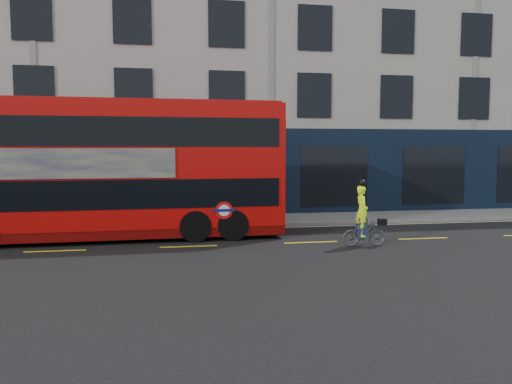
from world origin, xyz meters
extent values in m
plane|color=black|center=(0.00, 0.00, 0.00)|extent=(120.00, 120.00, 0.00)
cube|color=slate|center=(0.00, 6.50, 0.06)|extent=(60.00, 3.00, 0.12)
cube|color=gray|center=(0.00, 5.00, 0.07)|extent=(60.00, 0.12, 0.13)
cube|color=#ABA8A1|center=(0.00, 13.00, 7.50)|extent=(50.00, 10.00, 15.00)
cube|color=black|center=(0.00, 7.98, 2.00)|extent=(50.00, 0.08, 4.00)
cube|color=silver|center=(0.00, 4.70, 0.00)|extent=(58.00, 0.10, 0.01)
cube|color=#B90907|center=(-6.50, 3.39, 2.55)|extent=(11.60, 2.87, 4.15)
cube|color=#5C0403|center=(-6.50, 3.39, 0.31)|extent=(11.60, 2.82, 0.31)
cube|color=black|center=(-6.50, 3.39, 1.63)|extent=(11.14, 2.90, 0.94)
cube|color=black|center=(-6.50, 3.39, 3.62)|extent=(11.14, 2.90, 0.94)
cube|color=#990C0B|center=(-6.50, 3.39, 4.64)|extent=(11.37, 2.76, 0.08)
cube|color=black|center=(-0.71, 3.51, 1.63)|extent=(0.09, 2.36, 0.94)
cube|color=black|center=(-0.71, 3.51, 3.62)|extent=(0.09, 2.36, 0.94)
cube|color=tan|center=(-7.52, 2.02, 2.62)|extent=(6.30, 0.18, 0.94)
cylinder|color=red|center=(-2.80, 2.12, 1.05)|extent=(0.59, 0.03, 0.59)
cylinder|color=white|center=(-2.80, 2.12, 1.05)|extent=(0.38, 0.03, 0.38)
cube|color=#0C1459|center=(-2.80, 2.11, 1.05)|extent=(0.74, 0.04, 0.09)
cylinder|color=black|center=(-2.51, 3.47, 0.52)|extent=(1.11, 2.70, 1.05)
cylinder|color=black|center=(-3.77, 3.44, 0.52)|extent=(1.11, 2.70, 1.05)
imported|color=#4B4E50|center=(1.48, 0.59, 0.42)|extent=(1.41, 0.49, 0.83)
imported|color=#D3FE14|center=(1.39, 0.60, 1.12)|extent=(0.42, 0.61, 1.61)
cube|color=black|center=(2.07, 0.55, 0.77)|extent=(0.27, 0.22, 0.20)
cube|color=navy|center=(1.39, 0.60, 0.60)|extent=(0.30, 0.37, 0.64)
sphere|color=black|center=(1.39, 0.60, 2.00)|extent=(0.24, 0.24, 0.24)
camera|label=1|loc=(-4.60, -14.17, 3.09)|focal=35.00mm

